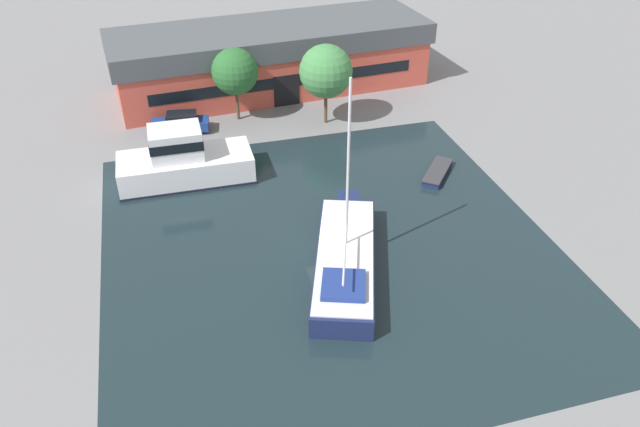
% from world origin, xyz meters
% --- Properties ---
extents(ground_plane, '(440.00, 440.00, 0.00)m').
position_xyz_m(ground_plane, '(0.00, 0.00, 0.00)').
color(ground_plane, slate).
extents(water_canal, '(27.59, 29.80, 0.01)m').
position_xyz_m(water_canal, '(0.00, 0.00, 0.00)').
color(water_canal, '#19282D').
rests_on(water_canal, ground).
extents(warehouse_building, '(30.08, 11.67, 5.94)m').
position_xyz_m(warehouse_building, '(1.89, 26.00, 3.01)').
color(warehouse_building, '#C64C3D').
rests_on(warehouse_building, ground).
extents(quay_tree_near_building, '(3.92, 3.92, 6.28)m').
position_xyz_m(quay_tree_near_building, '(-2.47, 19.84, 4.31)').
color(quay_tree_near_building, brown).
rests_on(quay_tree_near_building, ground).
extents(quay_tree_by_water, '(4.43, 4.43, 6.81)m').
position_xyz_m(quay_tree_by_water, '(4.66, 17.14, 4.59)').
color(quay_tree_by_water, brown).
rests_on(quay_tree_by_water, ground).
extents(parked_car, '(4.90, 2.51, 1.66)m').
position_xyz_m(parked_car, '(-7.48, 18.65, 0.83)').
color(parked_car, navy).
rests_on(parked_car, ground).
extents(sailboat_moored, '(6.99, 12.74, 11.72)m').
position_xyz_m(sailboat_moored, '(0.25, -2.43, 0.76)').
color(sailboat_moored, '#19234C').
rests_on(sailboat_moored, water_canal).
extents(motor_cruiser, '(9.68, 4.13, 4.17)m').
position_xyz_m(motor_cruiser, '(-7.90, 10.61, 1.52)').
color(motor_cruiser, white).
rests_on(motor_cruiser, water_canal).
extents(small_dinghy, '(3.67, 4.07, 0.48)m').
position_xyz_m(small_dinghy, '(10.15, 6.24, 0.25)').
color(small_dinghy, '#19234C').
rests_on(small_dinghy, water_canal).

